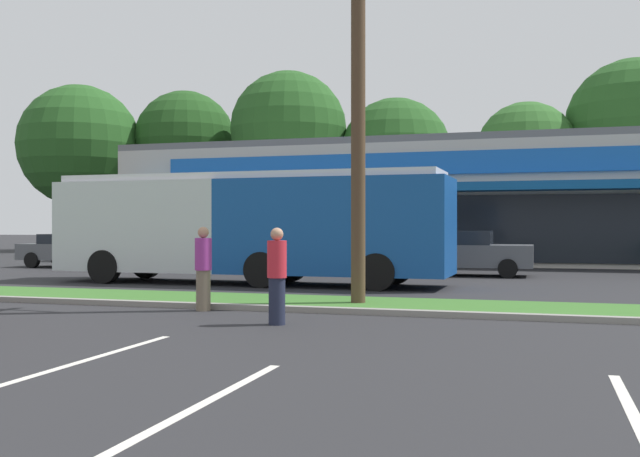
% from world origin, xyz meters
% --- Properties ---
extents(grass_median, '(56.00, 2.20, 0.12)m').
position_xyz_m(grass_median, '(0.00, 14.00, 0.06)').
color(grass_median, '#386B28').
rests_on(grass_median, ground_plane).
extents(curb_lip, '(56.00, 0.24, 0.12)m').
position_xyz_m(curb_lip, '(0.00, 12.78, 0.06)').
color(curb_lip, gray).
rests_on(curb_lip, ground_plane).
extents(parking_stripe_2, '(0.12, 4.80, 0.01)m').
position_xyz_m(parking_stripe_2, '(1.00, 6.75, 0.00)').
color(parking_stripe_2, silver).
rests_on(parking_stripe_2, ground_plane).
extents(parking_stripe_3, '(0.12, 4.80, 0.01)m').
position_xyz_m(parking_stripe_3, '(3.43, 5.02, 0.00)').
color(parking_stripe_3, silver).
rests_on(parking_stripe_3, ground_plane).
extents(storefront_building, '(29.27, 15.15, 5.65)m').
position_xyz_m(storefront_building, '(1.56, 36.90, 2.83)').
color(storefront_building, '#BCB7AD').
rests_on(storefront_building, ground_plane).
extents(tree_far_left, '(8.35, 8.35, 11.47)m').
position_xyz_m(tree_far_left, '(-23.96, 42.55, 7.28)').
color(tree_far_left, '#473323').
rests_on(tree_far_left, ground_plane).
extents(tree_left, '(7.12, 7.12, 11.24)m').
position_xyz_m(tree_left, '(-17.44, 45.55, 7.66)').
color(tree_left, '#473323').
rests_on(tree_left, ground_plane).
extents(tree_mid_left, '(7.73, 7.73, 12.00)m').
position_xyz_m(tree_mid_left, '(-9.47, 44.86, 8.12)').
color(tree_mid_left, '#473323').
rests_on(tree_mid_left, ground_plane).
extents(tree_mid, '(7.24, 7.24, 10.10)m').
position_xyz_m(tree_mid, '(-2.49, 46.20, 6.47)').
color(tree_mid, '#473323').
rests_on(tree_mid, ground_plane).
extents(tree_mid_right, '(6.24, 6.24, 9.40)m').
position_xyz_m(tree_mid_right, '(5.76, 45.93, 6.27)').
color(tree_mid_right, '#473323').
rests_on(tree_mid_right, ground_plane).
extents(tree_right, '(8.04, 8.04, 11.87)m').
position_xyz_m(tree_right, '(12.00, 46.86, 7.84)').
color(tree_right, '#473323').
rests_on(tree_right, ground_plane).
extents(utility_pole, '(3.02, 2.40, 10.36)m').
position_xyz_m(utility_pole, '(2.77, 13.81, 5.53)').
color(utility_pole, '#4C3826').
rests_on(utility_pole, ground_plane).
extents(city_bus, '(11.99, 2.83, 3.25)m').
position_xyz_m(city_bus, '(-1.72, 19.11, 1.77)').
color(city_bus, '#144793').
rests_on(city_bus, ground_plane).
extents(car_1, '(4.36, 1.97, 1.51)m').
position_xyz_m(car_1, '(-1.69, 24.46, 0.78)').
color(car_1, '#B7B7BC').
rests_on(car_1, ground_plane).
extents(car_4, '(4.32, 1.93, 1.38)m').
position_xyz_m(car_4, '(-12.06, 25.04, 0.73)').
color(car_4, '#515459').
rests_on(car_4, ground_plane).
extents(car_5, '(4.22, 1.99, 1.54)m').
position_xyz_m(car_5, '(4.19, 24.60, 0.79)').
color(car_5, '#515459').
rests_on(car_5, ground_plane).
extents(pedestrian_near_bench, '(0.34, 0.34, 1.70)m').
position_xyz_m(pedestrian_near_bench, '(0.02, 12.46, 0.85)').
color(pedestrian_near_bench, '#726651').
rests_on(pedestrian_near_bench, ground_plane).
extents(pedestrian_by_pole, '(0.34, 0.34, 1.68)m').
position_xyz_m(pedestrian_by_pole, '(2.17, 10.93, 0.85)').
color(pedestrian_by_pole, '#1E2338').
rests_on(pedestrian_by_pole, ground_plane).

